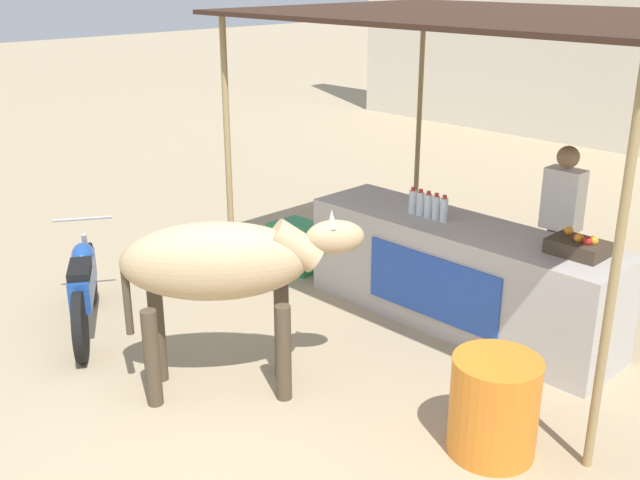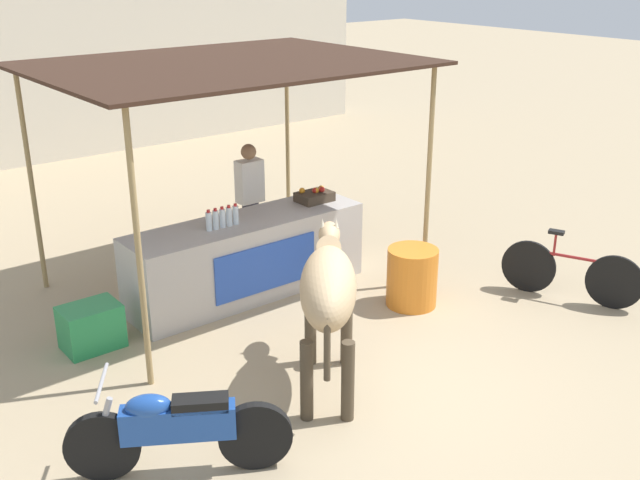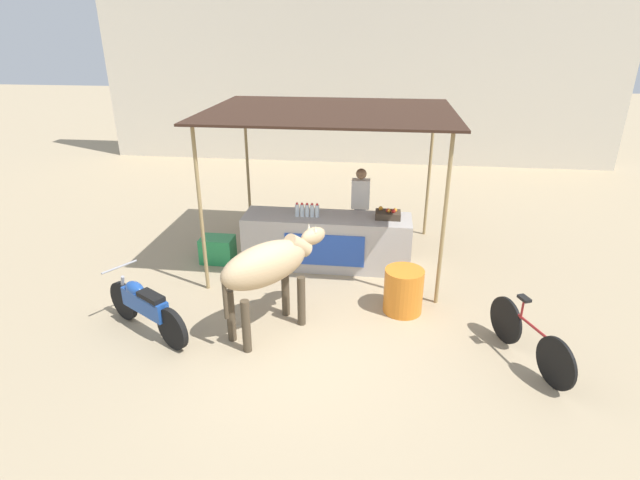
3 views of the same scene
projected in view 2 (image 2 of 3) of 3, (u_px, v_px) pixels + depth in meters
The scene contains 11 objects.
ground_plane at pixel (368, 365), 7.62m from camera, with size 60.00×60.00×0.00m, color tan.
stall_counter at pixel (247, 257), 9.05m from camera, with size 3.00×0.82×0.96m.
stall_awning at pixel (226, 72), 8.49m from camera, with size 4.20×3.20×2.77m.
water_bottle_row at pixel (222, 218), 8.60m from camera, with size 0.43×0.07×0.25m.
fruit_crate at pixel (315, 196), 9.52m from camera, with size 0.44×0.32×0.18m.
vendor_behind_counter at pixel (250, 204), 9.79m from camera, with size 0.34×0.22×1.65m.
cooler_box at pixel (91, 327), 7.89m from camera, with size 0.60×0.44×0.48m, color #268C4C.
water_barrel at pixel (412, 277), 8.81m from camera, with size 0.60×0.60×0.70m, color orange.
cow at pixel (328, 288), 6.90m from camera, with size 1.45×1.63×1.44m.
motorcycle_parked at pixel (176, 428), 5.90m from camera, with size 1.57×1.04×0.90m.
bicycle_leaning at pixel (570, 273), 8.94m from camera, with size 0.70×1.54×0.85m.
Camera 2 is at (-4.52, -4.90, 3.94)m, focal length 42.00 mm.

